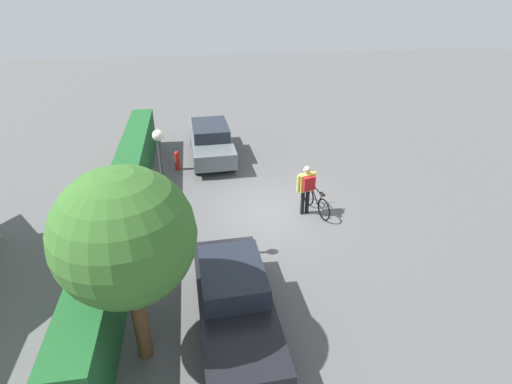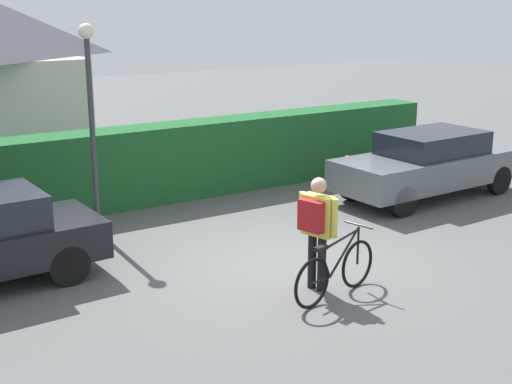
{
  "view_description": "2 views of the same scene",
  "coord_description": "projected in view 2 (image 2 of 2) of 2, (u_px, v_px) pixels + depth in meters",
  "views": [
    {
      "loc": [
        -11.59,
        2.31,
        7.2
      ],
      "look_at": [
        -1.01,
        0.7,
        1.37
      ],
      "focal_mm": 28.47,
      "sensor_mm": 36.0,
      "label": 1
    },
    {
      "loc": [
        -6.41,
        -9.01,
        4.25
      ],
      "look_at": [
        -0.76,
        -0.17,
        1.4
      ],
      "focal_mm": 49.72,
      "sensor_mm": 36.0,
      "label": 2
    }
  ],
  "objects": [
    {
      "name": "parked_car_far",
      "position": [
        429.0,
        163.0,
        15.59
      ],
      "size": [
        4.56,
        1.85,
        1.47
      ],
      "color": "slate",
      "rests_on": "ground"
    },
    {
      "name": "person_rider",
      "position": [
        316.0,
        222.0,
        10.46
      ],
      "size": [
        0.45,
        0.67,
        1.74
      ],
      "color": "black",
      "rests_on": "ground"
    },
    {
      "name": "street_lamp",
      "position": [
        90.0,
        99.0,
        12.67
      ],
      "size": [
        0.28,
        0.28,
        3.86
      ],
      "color": "#38383D",
      "rests_on": "ground"
    },
    {
      "name": "ground_plane",
      "position": [
        289.0,
        264.0,
        11.77
      ],
      "size": [
        60.0,
        60.0,
        0.0
      ],
      "primitive_type": "plane",
      "color": "#555555"
    },
    {
      "name": "fire_hydrant",
      "position": [
        347.0,
        172.0,
        16.29
      ],
      "size": [
        0.2,
        0.2,
        0.81
      ],
      "color": "red",
      "rests_on": "ground"
    },
    {
      "name": "bicycle",
      "position": [
        336.0,
        271.0,
        10.37
      ],
      "size": [
        1.78,
        0.6,
        1.01
      ],
      "color": "black",
      "rests_on": "ground"
    },
    {
      "name": "hedge_row",
      "position": [
        164.0,
        163.0,
        15.4
      ],
      "size": [
        14.2,
        0.9,
        1.65
      ],
      "primitive_type": "cube",
      "color": "#1C5628",
      "rests_on": "ground"
    }
  ]
}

